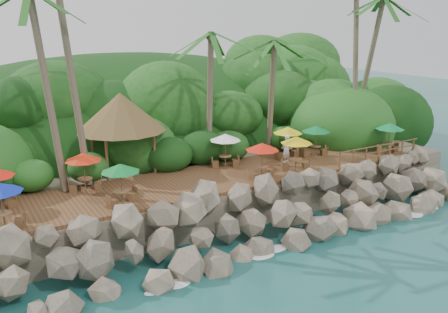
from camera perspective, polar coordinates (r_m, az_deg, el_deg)
ground at (r=23.96m, az=7.47°, el=-11.27°), size 140.00×140.00×0.00m
land_base at (r=36.62m, az=-7.99°, el=0.15°), size 32.00×25.20×2.10m
jungle_hill at (r=43.69m, az=-11.77°, el=1.11°), size 44.80×28.00×15.40m
seawall at (r=24.92m, az=4.72°, el=-7.16°), size 29.00×4.00×2.30m
terrace at (r=27.69m, az=-0.00°, el=-2.39°), size 26.00×5.00×0.20m
jungle_foliage at (r=36.03m, az=-7.31°, el=-1.83°), size 44.00×16.00×12.00m
foam_line at (r=24.16m, az=7.03°, el=-10.94°), size 25.20×0.80×0.06m
palapa at (r=28.32m, az=-12.12°, el=5.17°), size 5.15×5.15×4.60m
dining_clusters at (r=26.63m, az=-1.02°, el=0.90°), size 25.49×4.84×2.05m
railing at (r=31.94m, az=17.82°, el=0.64°), size 7.20×0.10×1.00m
waiter at (r=30.12m, az=7.38°, el=0.93°), size 0.74×0.60×1.75m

